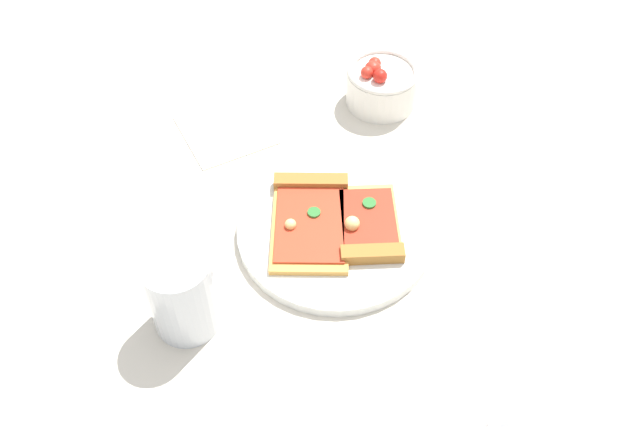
{
  "coord_description": "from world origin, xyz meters",
  "views": [
    {
      "loc": [
        0.56,
        -0.16,
        0.7
      ],
      "look_at": [
        0.01,
        -0.04,
        0.03
      ],
      "focal_mm": 39.14,
      "sensor_mm": 36.0,
      "label": 1
    }
  ],
  "objects_px": {
    "pizza_slice_far": "(368,228)",
    "paper_napkin": "(226,130)",
    "pizza_slice_near": "(310,216)",
    "plate": "(336,230)",
    "soda_glass": "(182,295)",
    "salad_bowl": "(382,85)"
  },
  "relations": [
    {
      "from": "pizza_slice_far",
      "to": "paper_napkin",
      "type": "bearing_deg",
      "value": -147.81
    },
    {
      "from": "pizza_slice_near",
      "to": "plate",
      "type": "bearing_deg",
      "value": 56.55
    },
    {
      "from": "pizza_slice_near",
      "to": "pizza_slice_far",
      "type": "relative_size",
      "value": 1.27
    },
    {
      "from": "soda_glass",
      "to": "salad_bowl",
      "type": "bearing_deg",
      "value": 135.1
    },
    {
      "from": "plate",
      "to": "paper_napkin",
      "type": "height_order",
      "value": "plate"
    },
    {
      "from": "soda_glass",
      "to": "plate",
      "type": "bearing_deg",
      "value": 114.09
    },
    {
      "from": "salad_bowl",
      "to": "pizza_slice_near",
      "type": "bearing_deg",
      "value": -35.69
    },
    {
      "from": "plate",
      "to": "salad_bowl",
      "type": "distance_m",
      "value": 0.27
    },
    {
      "from": "pizza_slice_near",
      "to": "salad_bowl",
      "type": "distance_m",
      "value": 0.26
    },
    {
      "from": "soda_glass",
      "to": "paper_napkin",
      "type": "relative_size",
      "value": 0.91
    },
    {
      "from": "pizza_slice_near",
      "to": "pizza_slice_far",
      "type": "distance_m",
      "value": 0.08
    },
    {
      "from": "pizza_slice_far",
      "to": "paper_napkin",
      "type": "relative_size",
      "value": 1.1
    },
    {
      "from": "paper_napkin",
      "to": "pizza_slice_near",
      "type": "bearing_deg",
      "value": 22.34
    },
    {
      "from": "pizza_slice_far",
      "to": "soda_glass",
      "type": "height_order",
      "value": "soda_glass"
    },
    {
      "from": "salad_bowl",
      "to": "soda_glass",
      "type": "bearing_deg",
      "value": -44.9
    },
    {
      "from": "plate",
      "to": "soda_glass",
      "type": "relative_size",
      "value": 2.25
    },
    {
      "from": "plate",
      "to": "pizza_slice_far",
      "type": "bearing_deg",
      "value": 65.56
    },
    {
      "from": "soda_glass",
      "to": "paper_napkin",
      "type": "xyz_separation_m",
      "value": [
        -0.31,
        0.08,
        -0.05
      ]
    },
    {
      "from": "pizza_slice_near",
      "to": "paper_napkin",
      "type": "height_order",
      "value": "pizza_slice_near"
    },
    {
      "from": "pizza_slice_far",
      "to": "salad_bowl",
      "type": "bearing_deg",
      "value": 160.87
    },
    {
      "from": "paper_napkin",
      "to": "soda_glass",
      "type": "bearing_deg",
      "value": -15.17
    },
    {
      "from": "plate",
      "to": "pizza_slice_near",
      "type": "xyz_separation_m",
      "value": [
        -0.02,
        -0.03,
        0.01
      ]
    }
  ]
}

